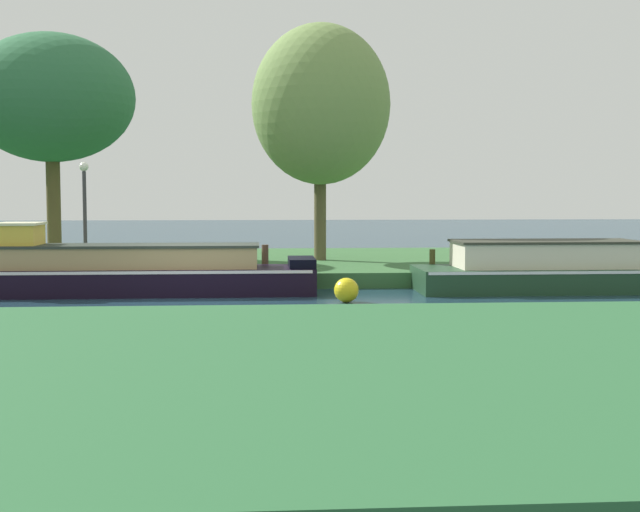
{
  "coord_description": "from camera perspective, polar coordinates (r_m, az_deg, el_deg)",
  "views": [
    {
      "loc": [
        1.49,
        -19.2,
        2.4
      ],
      "look_at": [
        2.95,
        1.2,
        0.9
      ],
      "focal_mm": 47.35,
      "sensor_mm": 36.0,
      "label": 1
    }
  ],
  "objects": [
    {
      "name": "mooring_post_far",
      "position": [
        22.05,
        7.6,
        -0.3
      ],
      "size": [
        0.15,
        0.15,
        0.58
      ],
      "primitive_type": "cylinder",
      "color": "#44411E",
      "rests_on": "riverbank_far"
    },
    {
      "name": "forest_narrowboat",
      "position": [
        21.61,
        14.46,
        -0.85
      ],
      "size": [
        5.77,
        2.18,
        1.26
      ],
      "color": "#1E3E26",
      "rests_on": "ground_plane"
    },
    {
      "name": "willow_tree_right",
      "position": [
        25.41,
        0.07,
        10.18
      ],
      "size": [
        4.12,
        4.02,
        7.04
      ],
      "color": "brown",
      "rests_on": "riverbank_far"
    },
    {
      "name": "channel_buoy",
      "position": [
        18.73,
        1.79,
        -2.32
      ],
      "size": [
        0.55,
        0.55,
        0.55
      ],
      "primitive_type": "sphere",
      "color": "yellow",
      "rests_on": "ground_plane"
    },
    {
      "name": "black_barge",
      "position": [
        20.81,
        -14.19,
        -1.08
      ],
      "size": [
        10.31,
        1.78,
        1.73
      ],
      "color": "black",
      "rests_on": "ground_plane"
    },
    {
      "name": "mooring_post_near",
      "position": [
        21.59,
        -3.73,
        -0.18
      ],
      "size": [
        0.17,
        0.17,
        0.71
      ],
      "primitive_type": "cylinder",
      "color": "#473627",
      "rests_on": "riverbank_far"
    },
    {
      "name": "ground_plane",
      "position": [
        19.41,
        -8.47,
        -2.95
      ],
      "size": [
        120.0,
        120.0,
        0.0
      ],
      "primitive_type": "plane",
      "color": "#1C3645"
    },
    {
      "name": "willow_tree_centre",
      "position": [
        27.89,
        -17.73,
        10.11
      ],
      "size": [
        5.18,
        4.53,
        6.99
      ],
      "color": "brown",
      "rests_on": "riverbank_far"
    },
    {
      "name": "riverbank_near",
      "position": [
        10.54,
        -12.23,
        -7.94
      ],
      "size": [
        72.0,
        10.0,
        0.4
      ],
      "primitive_type": "cube",
      "color": "#2A5F35",
      "rests_on": "ground_plane"
    },
    {
      "name": "riverbank_far",
      "position": [
        26.34,
        -7.31,
        -0.63
      ],
      "size": [
        72.0,
        10.0,
        0.4
      ],
      "primitive_type": "cube",
      "color": "#356334",
      "rests_on": "ground_plane"
    },
    {
      "name": "lamp_post",
      "position": [
        23.2,
        -15.62,
        3.54
      ],
      "size": [
        0.24,
        0.24,
        2.85
      ],
      "color": "#333338",
      "rests_on": "riverbank_far"
    }
  ]
}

